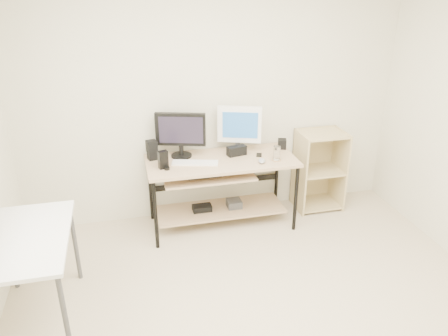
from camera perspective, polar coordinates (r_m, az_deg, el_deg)
The scene contains 16 objects.
room at distance 2.70m, azimuth 4.63°, elevation -0.97°, with size 4.01×4.01×2.62m.
desk at distance 4.47m, azimuth -0.67°, elevation -1.37°, with size 1.50×0.65×0.75m.
side_table at distance 3.47m, azimuth -24.37°, elevation -9.34°, with size 0.60×1.00×0.75m.
shelf_unit at distance 5.01m, azimuth 12.14°, elevation -0.11°, with size 0.50×0.40×0.90m.
black_monitor at distance 4.38m, azimuth -5.69°, elevation 4.69°, with size 0.49×0.21×0.46m.
white_imac at distance 4.50m, azimuth 2.04°, elevation 5.53°, with size 0.44×0.19×0.48m.
keyboard at distance 4.29m, azimuth -3.80°, elevation 0.69°, with size 0.45×0.13×0.02m, color white.
mouse at distance 4.32m, azimuth 4.97°, elevation 0.95°, with size 0.07×0.11×0.04m, color #ACACB1.
center_speaker at distance 4.47m, azimuth 1.65°, elevation 2.28°, with size 0.20×0.09×0.10m, color black.
speaker_left at distance 4.41m, azimuth -9.40°, elevation 2.38°, with size 0.12×0.12×0.20m.
speaker_right at distance 4.68m, azimuth 7.59°, elevation 3.15°, with size 0.09×0.09×0.10m, color black.
audio_controller at distance 4.19m, azimuth -7.96°, elevation 1.08°, with size 0.09×0.06×0.18m, color black.
volume_puck at distance 4.18m, azimuth -7.47°, elevation -0.07°, with size 0.05×0.05×0.02m, color black.
smartphone at distance 4.49m, azimuth 4.60°, elevation 1.71°, with size 0.05×0.10×0.01m, color black.
coaster at distance 4.39m, azimuth 6.86°, elevation 1.07°, with size 0.09×0.09×0.01m, color #AA7C4C.
drinking_glass at distance 4.37m, azimuth 6.91°, elevation 1.96°, with size 0.07×0.07×0.14m, color white.
Camera 1 is at (-0.92, -2.28, 2.45)m, focal length 35.00 mm.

